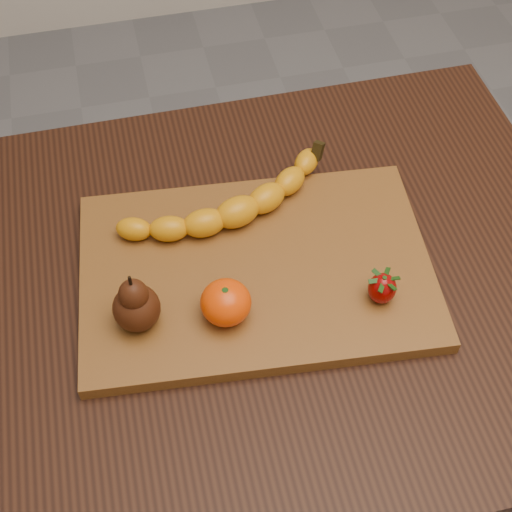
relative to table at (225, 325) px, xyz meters
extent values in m
plane|color=slate|center=(0.00, 0.00, -0.66)|extent=(3.50, 3.50, 0.00)
cube|color=black|center=(0.00, 0.00, 0.08)|extent=(1.00, 0.70, 0.04)
cylinder|color=black|center=(0.45, 0.30, -0.30)|extent=(0.05, 0.05, 0.72)
cube|color=brown|center=(0.05, 0.01, 0.11)|extent=(0.48, 0.34, 0.02)
ellipsoid|color=#F74102|center=(-0.01, -0.06, 0.14)|extent=(0.07, 0.07, 0.05)
camera|label=1|loc=(-0.08, -0.53, 0.85)|focal=50.00mm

